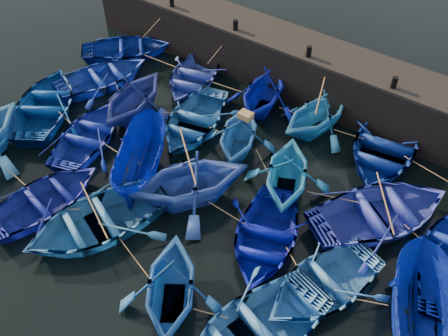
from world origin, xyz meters
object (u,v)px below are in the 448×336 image
Objects in this scene: boat_13 at (46,104)px; wooden_crate at (246,116)px; boat_0 at (127,49)px; boat_8 at (193,120)px.

wooden_crate reaches higher than boat_13.
wooden_crate is (9.04, 3.21, 1.54)m from boat_13.
boat_0 is 0.97× the size of boat_8.
boat_13 is 9.62× the size of wooden_crate.
boat_0 is at bearing 164.62° from wooden_crate.
boat_13 is at bearing 138.40° from boat_0.
wooden_crate reaches higher than boat_8.
boat_8 is 7.01m from boat_13.
boat_0 is 0.88× the size of boat_13.
boat_13 is (-6.23, -3.21, 0.05)m from boat_8.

